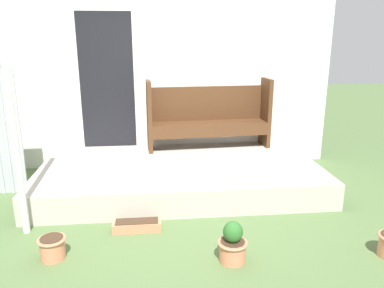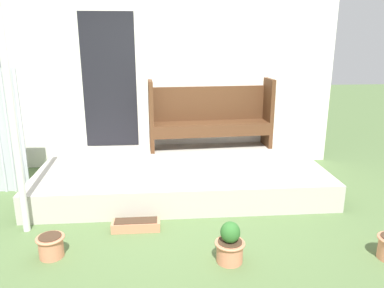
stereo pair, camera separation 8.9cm
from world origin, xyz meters
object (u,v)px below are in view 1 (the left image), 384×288
Objects in this scene: bench at (208,114)px; flower_pot_left at (52,247)px; planter_box_rect at (137,226)px; support_post at (12,119)px; flower_pot_middle at (233,244)px.

bench is 7.18× the size of flower_pot_left.
flower_pot_left is at bearing -130.53° from bench.
support_post is at bearing 176.19° from planter_box_rect.
planter_box_rect is at bearing 143.17° from flower_pot_middle.
bench is 3.07m from flower_pot_left.
flower_pot_middle is (-0.15, -2.59, -0.68)m from bench.
support_post is 4.77× the size of planter_box_rect.
flower_pot_left is (-1.79, -2.38, -0.73)m from bench.
support_post is 1.64m from planter_box_rect.
support_post reaches higher than bench.
bench is at bearing 61.69° from planter_box_rect.
support_post is 9.32× the size of flower_pot_left.
bench is 2.33m from planter_box_rect.
support_post is at bearing 160.05° from flower_pot_middle.
bench is at bearing 40.15° from support_post.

